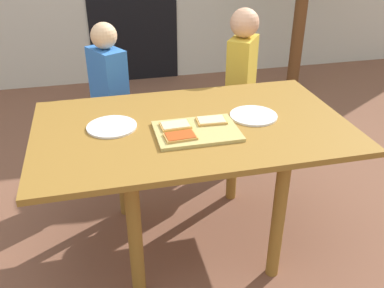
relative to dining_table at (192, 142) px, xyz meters
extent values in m
plane|color=brown|center=(0.00, 0.00, -0.62)|extent=(16.00, 16.00, 0.00)
cube|color=olive|center=(0.00, 0.00, 0.08)|extent=(1.48, 0.89, 0.03)
cylinder|color=olive|center=(-0.33, -0.33, -0.28)|extent=(0.06, 0.06, 0.68)
cylinder|color=olive|center=(0.33, -0.33, -0.28)|extent=(0.06, 0.06, 0.68)
cylinder|color=olive|center=(-0.33, 0.33, -0.28)|extent=(0.06, 0.06, 0.68)
cylinder|color=olive|center=(0.33, 0.33, -0.28)|extent=(0.06, 0.06, 0.68)
cube|color=tan|center=(0.00, -0.09, 0.10)|extent=(0.38, 0.27, 0.02)
cube|color=gold|center=(-0.09, -0.03, 0.11)|extent=(0.14, 0.10, 0.01)
cube|color=beige|center=(-0.09, -0.03, 0.12)|extent=(0.13, 0.09, 0.00)
cube|color=gold|center=(-0.09, -0.14, 0.11)|extent=(0.14, 0.10, 0.01)
cube|color=#C24618|center=(-0.09, -0.14, 0.12)|extent=(0.13, 0.09, 0.00)
cube|color=gold|center=(0.09, -0.02, 0.11)|extent=(0.14, 0.10, 0.01)
cube|color=beige|center=(0.09, -0.02, 0.12)|extent=(0.13, 0.09, 0.00)
cylinder|color=white|center=(0.31, 0.01, 0.10)|extent=(0.23, 0.23, 0.01)
cylinder|color=white|center=(-0.37, 0.05, 0.10)|extent=(0.23, 0.23, 0.01)
cylinder|color=#353441|center=(-0.38, 0.76, -0.35)|extent=(0.09, 0.09, 0.55)
cylinder|color=#353441|center=(-0.32, 0.63, -0.35)|extent=(0.09, 0.09, 0.55)
cube|color=blue|center=(-0.35, 0.69, 0.11)|extent=(0.23, 0.28, 0.36)
sphere|color=#E8BA89|center=(-0.35, 0.69, 0.36)|extent=(0.15, 0.15, 0.15)
cylinder|color=#454557|center=(0.53, 0.75, -0.36)|extent=(0.09, 0.09, 0.52)
cylinder|color=#454557|center=(0.45, 0.64, -0.36)|extent=(0.09, 0.09, 0.52)
cube|color=gold|center=(0.49, 0.69, 0.10)|extent=(0.25, 0.28, 0.40)
sphere|color=#E2A67E|center=(0.49, 0.69, 0.39)|extent=(0.18, 0.18, 0.18)
cylinder|color=brown|center=(1.50, 1.93, 0.11)|extent=(0.12, 0.12, 1.45)
camera|label=1|loc=(-0.42, -1.74, 0.98)|focal=39.37mm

